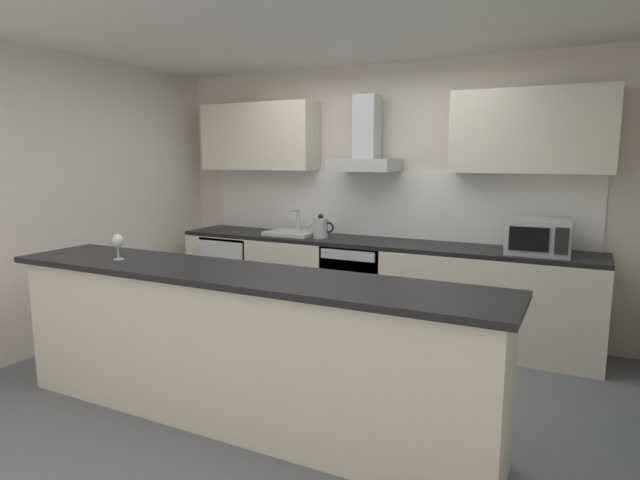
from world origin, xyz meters
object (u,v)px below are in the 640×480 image
Objects in this scene: sink at (292,232)px; range_hood at (366,147)px; wine_glass at (118,242)px; oven at (359,285)px; refrigerator at (237,273)px; microwave at (539,236)px; kettle at (321,227)px.

range_hood is at bearing 8.93° from sink.
sink is 2.81× the size of wine_glass.
refrigerator is at bearing -179.89° from oven.
microwave is at bearing -0.99° from oven.
microwave is 2.36m from sink.
microwave reaches higher than refrigerator.
sink is (-2.36, 0.04, -0.12)m from microwave.
refrigerator is 3.12m from microwave.
range_hood is at bearing 22.06° from kettle.
microwave is at bearing -0.94° from sink.
oven is 1.60× the size of microwave.
range_hood reaches higher than kettle.
sink is 0.36m from kettle.
microwave is (3.06, -0.03, 0.62)m from refrigerator.
kettle is (1.05, -0.03, 0.58)m from refrigerator.
range_hood is at bearing 90.00° from oven.
oven is 1.60× the size of sink.
wine_glass is (0.52, -2.10, 0.69)m from refrigerator.
oven is 4.50× the size of wine_glass.
microwave reaches higher than sink.
range_hood reaches higher than refrigerator.
range_hood reaches higher than microwave.
range_hood is 2.51m from wine_glass.
microwave is at bearing 39.28° from wine_glass.
range_hood reaches higher than sink.
wine_glass is (-0.93, -2.10, 0.66)m from oven.
kettle is at bearing -1.69° from refrigerator.
oven is at bearing -0.84° from sink.
microwave reaches higher than wine_glass.
kettle is (0.35, -0.04, 0.08)m from sink.
range_hood is 4.05× the size of wine_glass.
wine_glass is at bearing -75.98° from refrigerator.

